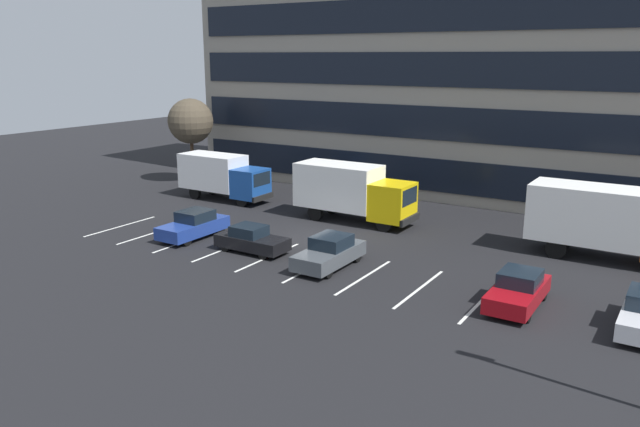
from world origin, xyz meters
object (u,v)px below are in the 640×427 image
Objects in this scene: box_truck_blue at (222,175)px; sedan_charcoal at (330,252)px; box_truck_yellow at (352,190)px; sedan_maroon at (518,290)px; bare_tree at (191,121)px; sedan_navy at (194,225)px; sedan_black at (252,240)px; box_truck_orange at (608,220)px.

box_truck_blue reaches higher than sedan_charcoal.
sedan_charcoal is (3.32, -8.12, -1.26)m from box_truck_yellow.
sedan_charcoal is at bearing 179.27° from sedan_maroon.
bare_tree is at bearing 167.00° from box_truck_yellow.
box_truck_yellow is 1.77× the size of sedan_navy.
sedan_black is 20.35m from bare_tree.
box_truck_orange is 32.03m from bare_tree.
sedan_black is at bearing -42.51° from box_truck_blue.
bare_tree is (-15.70, 12.22, 4.30)m from sedan_black.
box_truck_yellow is 8.86m from sedan_charcoal.
box_truck_blue is at bearing 137.49° from sedan_black.
box_truck_orange reaches higher than box_truck_yellow.
sedan_maroon is (23.30, -8.57, -1.11)m from box_truck_blue.
bare_tree is (-11.24, 11.86, 4.23)m from sedan_navy.
sedan_navy is (-20.44, -8.18, -1.35)m from box_truck_orange.
sedan_navy is 16.88m from bare_tree.
sedan_black is 0.91× the size of sedan_navy.
sedan_maroon is at bearing 0.10° from sedan_black.
box_truck_yellow is at bearing -13.00° from bare_tree.
sedan_charcoal is 24.12m from bare_tree.
bare_tree reaches higher than sedan_maroon.
sedan_navy is (-9.20, 0.22, -0.00)m from sedan_charcoal.
box_truck_yellow is at bearing -1.78° from box_truck_blue.
sedan_charcoal is 9.18m from sedan_maroon.
sedan_maroon is (-2.06, -8.51, -1.38)m from box_truck_orange.
sedan_charcoal reaches higher than sedan_maroon.
box_truck_orange is 2.03× the size of sedan_black.
sedan_maroon is at bearing -20.20° from box_truck_blue.
box_truck_orange is 1.84× the size of sedan_charcoal.
box_truck_yellow is at bearing 80.20° from sedan_black.
sedan_maroon is 0.62× the size of bare_tree.
bare_tree reaches higher than sedan_charcoal.
box_truck_blue reaches higher than sedan_maroon.
bare_tree is at bearing 149.43° from sedan_charcoal.
sedan_maroon is at bearing -1.05° from sedan_navy.
box_truck_orange reaches higher than box_truck_blue.
box_truck_blue is 1.02× the size of bare_tree.
sedan_maroon is at bearing -0.73° from sedan_charcoal.
sedan_navy is (-4.46, 0.36, 0.06)m from sedan_black.
bare_tree is (-6.32, 3.62, 3.15)m from box_truck_blue.
box_truck_yellow is 17.83m from bare_tree.
box_truck_orange reaches higher than sedan_black.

